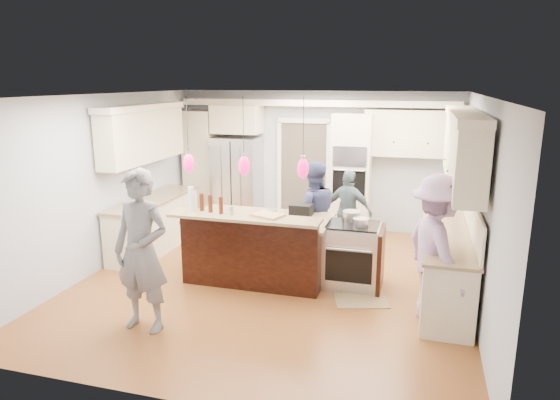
% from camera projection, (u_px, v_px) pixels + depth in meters
% --- Properties ---
extents(ground_plane, '(6.00, 6.00, 0.00)m').
position_uv_depth(ground_plane, '(274.00, 280.00, 7.41)').
color(ground_plane, '#9F572B').
rests_on(ground_plane, ground).
extents(room_shell, '(5.54, 6.04, 2.72)m').
position_uv_depth(room_shell, '(273.00, 159.00, 6.99)').
color(room_shell, '#B2BCC6').
rests_on(room_shell, ground).
extents(refrigerator, '(0.90, 0.70, 1.80)m').
position_uv_depth(refrigerator, '(237.00, 182.00, 10.08)').
color(refrigerator, '#B7B7BC').
rests_on(refrigerator, ground).
extents(oven_column, '(0.72, 0.69, 2.30)m').
position_uv_depth(oven_column, '(351.00, 175.00, 9.44)').
color(oven_column, beige).
rests_on(oven_column, ground).
extents(back_upper_cabinets, '(5.30, 0.61, 2.54)m').
position_uv_depth(back_upper_cabinets, '(277.00, 144.00, 9.80)').
color(back_upper_cabinets, beige).
rests_on(back_upper_cabinets, ground).
extents(right_counter_run, '(0.64, 3.10, 2.51)m').
position_uv_depth(right_counter_run, '(451.00, 219.00, 6.80)').
color(right_counter_run, beige).
rests_on(right_counter_run, ground).
extents(left_cabinets, '(0.64, 2.30, 2.51)m').
position_uv_depth(left_cabinets, '(150.00, 190.00, 8.56)').
color(left_cabinets, beige).
rests_on(left_cabinets, ground).
extents(kitchen_island, '(2.10, 1.46, 1.12)m').
position_uv_depth(kitchen_island, '(259.00, 246.00, 7.43)').
color(kitchen_island, black).
rests_on(kitchen_island, ground).
extents(island_range, '(0.82, 0.71, 0.92)m').
position_uv_depth(island_range, '(354.00, 255.00, 7.14)').
color(island_range, '#B7B7BC').
rests_on(island_range, ground).
extents(pendant_lights, '(1.75, 0.15, 1.03)m').
position_uv_depth(pendant_lights, '(244.00, 165.00, 6.58)').
color(pendant_lights, black).
rests_on(pendant_lights, ground).
extents(person_bar_end, '(0.74, 0.51, 1.93)m').
position_uv_depth(person_bar_end, '(141.00, 251.00, 5.79)').
color(person_bar_end, slate).
rests_on(person_bar_end, ground).
extents(person_far_left, '(1.00, 0.91, 1.67)m').
position_uv_depth(person_far_left, '(313.00, 214.00, 7.91)').
color(person_far_left, navy).
rests_on(person_far_left, ground).
extents(person_far_right, '(0.91, 0.57, 1.43)m').
position_uv_depth(person_far_right, '(349.00, 211.00, 8.51)').
color(person_far_right, '#475C63').
rests_on(person_far_right, ground).
extents(person_range_side, '(1.14, 1.37, 1.84)m').
position_uv_depth(person_range_side, '(437.00, 250.00, 5.96)').
color(person_range_side, '#AA86B5').
rests_on(person_range_side, ground).
extents(floor_rug, '(0.96, 1.18, 0.01)m').
position_uv_depth(floor_rug, '(358.00, 292.00, 6.98)').
color(floor_rug, '#8E754D').
rests_on(floor_rug, ground).
extents(water_bottle, '(0.10, 0.10, 0.34)m').
position_uv_depth(water_bottle, '(191.00, 199.00, 6.94)').
color(water_bottle, silver).
rests_on(water_bottle, kitchen_island).
extents(beer_bottle_a, '(0.06, 0.06, 0.24)m').
position_uv_depth(beer_bottle_a, '(210.00, 204.00, 6.87)').
color(beer_bottle_a, '#411A0B').
rests_on(beer_bottle_a, kitchen_island).
extents(beer_bottle_b, '(0.07, 0.07, 0.24)m').
position_uv_depth(beer_bottle_b, '(221.00, 205.00, 6.79)').
color(beer_bottle_b, '#411A0B').
rests_on(beer_bottle_b, kitchen_island).
extents(beer_bottle_c, '(0.06, 0.06, 0.24)m').
position_uv_depth(beer_bottle_c, '(202.00, 202.00, 6.95)').
color(beer_bottle_c, '#411A0B').
rests_on(beer_bottle_c, kitchen_island).
extents(drink_can, '(0.06, 0.06, 0.11)m').
position_uv_depth(drink_can, '(232.00, 211.00, 6.76)').
color(drink_can, '#B7B7BC').
rests_on(drink_can, kitchen_island).
extents(cutting_board, '(0.47, 0.41, 0.03)m').
position_uv_depth(cutting_board, '(268.00, 215.00, 6.70)').
color(cutting_board, tan).
rests_on(cutting_board, kitchen_island).
extents(pot_large, '(0.25, 0.25, 0.15)m').
position_uv_depth(pot_large, '(351.00, 216.00, 7.18)').
color(pot_large, '#B7B7BC').
rests_on(pot_large, island_range).
extents(pot_small, '(0.22, 0.22, 0.11)m').
position_uv_depth(pot_small, '(361.00, 222.00, 6.94)').
color(pot_small, '#B7B7BC').
rests_on(pot_small, island_range).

